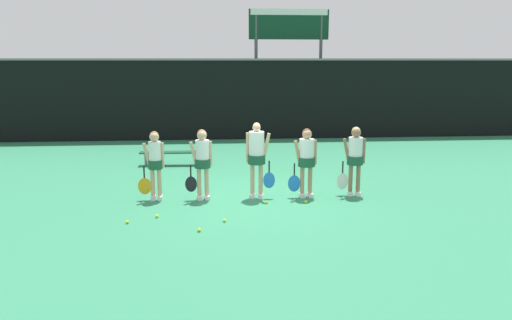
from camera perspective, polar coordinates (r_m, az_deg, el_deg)
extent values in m
plane|color=#2D7F56|center=(11.87, 0.16, -4.25)|extent=(140.00, 140.00, 0.00)
cube|color=black|center=(20.37, -2.04, 6.82)|extent=(60.00, 0.06, 3.19)
cube|color=slate|center=(20.31, -2.08, 11.42)|extent=(60.00, 0.08, 0.08)
cylinder|color=#515156|center=(21.91, 0.00, 9.95)|extent=(0.14, 0.14, 5.33)
cylinder|color=#515156|center=(22.32, 7.35, 9.89)|extent=(0.14, 0.14, 5.33)
cube|color=#0F3823|center=(22.12, 3.78, 15.22)|extent=(3.44, 0.12, 1.26)
cube|color=white|center=(22.09, 3.83, 16.53)|extent=(3.30, 0.02, 0.25)
cube|color=#19472D|center=(15.58, -9.45, 0.88)|extent=(2.04, 0.41, 0.04)
cylinder|color=slate|center=(15.68, -6.35, 0.24)|extent=(0.06, 0.06, 0.38)
cylinder|color=slate|center=(15.43, -6.40, 0.06)|extent=(0.06, 0.06, 0.38)
cylinder|color=slate|center=(15.85, -12.38, 0.17)|extent=(0.06, 0.06, 0.38)
cylinder|color=slate|center=(15.61, -12.52, -0.01)|extent=(0.06, 0.06, 0.38)
cylinder|color=tan|center=(11.81, -10.97, -2.63)|extent=(0.10, 0.10, 0.76)
cylinder|color=tan|center=(11.82, -11.72, -2.66)|extent=(0.10, 0.10, 0.76)
cube|color=white|center=(11.87, -10.92, -4.24)|extent=(0.13, 0.25, 0.09)
cube|color=white|center=(11.87, -11.66, -4.26)|extent=(0.13, 0.25, 0.09)
cylinder|color=#194C33|center=(11.72, -11.43, -0.50)|extent=(0.32, 0.32, 0.21)
cylinder|color=white|center=(11.67, -11.48, 0.61)|extent=(0.28, 0.28, 0.61)
sphere|color=tan|center=(11.60, -11.56, 2.61)|extent=(0.22, 0.22, 0.22)
sphere|color=olive|center=(11.62, -11.56, 2.76)|extent=(0.20, 0.20, 0.20)
cylinder|color=tan|center=(11.68, -12.36, 0.51)|extent=(0.20, 0.09, 0.58)
cylinder|color=tan|center=(11.67, -10.64, 0.56)|extent=(0.08, 0.08, 0.58)
cylinder|color=black|center=(11.75, -12.67, -1.34)|extent=(0.03, 0.03, 0.28)
ellipsoid|color=orange|center=(11.82, -12.60, -2.93)|extent=(0.31, 0.03, 0.39)
cylinder|color=tan|center=(11.69, -5.67, -2.58)|extent=(0.10, 0.10, 0.78)
cylinder|color=tan|center=(11.67, -6.51, -2.62)|extent=(0.10, 0.10, 0.78)
cube|color=white|center=(11.74, -5.62, -4.25)|extent=(0.14, 0.25, 0.09)
cube|color=white|center=(11.73, -6.46, -4.29)|extent=(0.14, 0.25, 0.09)
cylinder|color=#194C33|center=(11.58, -6.14, -0.39)|extent=(0.36, 0.36, 0.21)
cylinder|color=white|center=(11.53, -6.16, 0.77)|extent=(0.31, 0.31, 0.62)
sphere|color=tan|center=(11.46, -6.20, 2.84)|extent=(0.23, 0.23, 0.23)
sphere|color=olive|center=(11.48, -6.22, 2.99)|extent=(0.21, 0.21, 0.21)
cylinder|color=tan|center=(11.52, -7.14, 0.66)|extent=(0.20, 0.10, 0.59)
cylinder|color=tan|center=(11.55, -5.23, 0.73)|extent=(0.08, 0.08, 0.59)
cylinder|color=black|center=(11.57, -7.48, -1.22)|extent=(0.03, 0.03, 0.27)
ellipsoid|color=black|center=(11.64, -7.44, -2.75)|extent=(0.27, 0.03, 0.37)
cylinder|color=tan|center=(11.72, 0.54, -2.31)|extent=(0.10, 0.10, 0.85)
cylinder|color=tan|center=(11.75, -0.42, -2.29)|extent=(0.10, 0.10, 0.85)
cube|color=white|center=(11.79, 0.52, -4.13)|extent=(0.16, 0.26, 0.09)
cube|color=white|center=(11.81, -0.43, -4.10)|extent=(0.16, 0.26, 0.09)
cylinder|color=#194C33|center=(11.63, 0.06, 0.08)|extent=(0.41, 0.41, 0.21)
cylinder|color=white|center=(11.57, 0.06, 1.49)|extent=(0.36, 0.36, 0.73)
sphere|color=tan|center=(11.50, 0.06, 3.74)|extent=(0.19, 0.19, 0.19)
sphere|color=#D8B772|center=(11.52, 0.07, 3.87)|extent=(0.18, 0.18, 0.18)
cylinder|color=tan|center=(11.55, 1.14, 1.41)|extent=(0.23, 0.12, 0.69)
cylinder|color=tan|center=(11.60, -0.96, 1.45)|extent=(0.08, 0.08, 0.69)
cylinder|color=black|center=(11.61, 1.51, -0.75)|extent=(0.03, 0.03, 0.28)
ellipsoid|color=blue|center=(11.68, 1.50, -2.32)|extent=(0.28, 0.03, 0.38)
cylinder|color=tan|center=(11.90, 6.20, -2.35)|extent=(0.10, 0.10, 0.77)
cylinder|color=tan|center=(11.85, 5.30, -2.40)|extent=(0.10, 0.10, 0.77)
cube|color=white|center=(11.95, 6.20, -3.98)|extent=(0.13, 0.25, 0.09)
cube|color=white|center=(11.90, 5.31, -4.03)|extent=(0.13, 0.25, 0.09)
cylinder|color=#194C33|center=(11.77, 5.79, -0.19)|extent=(0.40, 0.40, 0.22)
cylinder|color=white|center=(11.73, 5.82, 0.92)|extent=(0.35, 0.35, 0.61)
sphere|color=tan|center=(11.66, 5.86, 2.95)|extent=(0.22, 0.22, 0.22)
sphere|color=#4C331E|center=(11.67, 5.83, 3.10)|extent=(0.21, 0.21, 0.21)
cylinder|color=tan|center=(11.67, 4.79, 0.82)|extent=(0.20, 0.09, 0.59)
cylinder|color=tan|center=(11.79, 6.78, 0.88)|extent=(0.08, 0.08, 0.58)
cylinder|color=black|center=(11.71, 4.41, -1.07)|extent=(0.03, 0.03, 0.29)
ellipsoid|color=blue|center=(11.79, 4.38, -2.69)|extent=(0.29, 0.03, 0.40)
cylinder|color=#8C664C|center=(12.20, 11.60, -2.16)|extent=(0.10, 0.10, 0.78)
cylinder|color=#8C664C|center=(12.17, 10.74, -2.16)|extent=(0.10, 0.10, 0.78)
cube|color=white|center=(12.25, 11.55, -3.77)|extent=(0.14, 0.25, 0.09)
cube|color=white|center=(12.23, 10.70, -3.77)|extent=(0.14, 0.25, 0.09)
cylinder|color=#194C33|center=(12.09, 11.25, -0.02)|extent=(0.38, 0.38, 0.21)
cylinder|color=white|center=(12.04, 11.30, 1.09)|extent=(0.33, 0.33, 0.62)
sphere|color=#8C664C|center=(11.98, 11.37, 3.09)|extent=(0.23, 0.23, 0.23)
sphere|color=#D8B772|center=(11.99, 11.37, 3.24)|extent=(0.21, 0.21, 0.21)
cylinder|color=#8C664C|center=(12.02, 10.32, 1.04)|extent=(0.21, 0.10, 0.59)
cylinder|color=#8C664C|center=(12.08, 12.22, 1.02)|extent=(0.08, 0.08, 0.59)
cylinder|color=black|center=(12.06, 9.89, -0.80)|extent=(0.03, 0.03, 0.29)
ellipsoid|color=silver|center=(12.14, 9.84, -2.39)|extent=(0.27, 0.03, 0.40)
sphere|color=#CCE033|center=(10.30, -14.51, -6.87)|extent=(0.07, 0.07, 0.07)
sphere|color=#CCE033|center=(10.53, -11.26, -6.31)|extent=(0.07, 0.07, 0.07)
sphere|color=#CCE033|center=(9.58, -6.51, -7.95)|extent=(0.07, 0.07, 0.07)
sphere|color=#CCE033|center=(11.33, 1.20, -4.84)|extent=(0.07, 0.07, 0.07)
sphere|color=#CCE033|center=(11.42, 5.73, -4.76)|extent=(0.07, 0.07, 0.07)
sphere|color=#CCE033|center=(10.09, -3.63, -6.91)|extent=(0.07, 0.07, 0.07)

